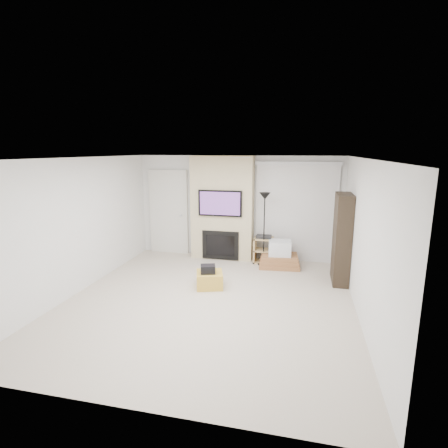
% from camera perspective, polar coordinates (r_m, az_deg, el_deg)
% --- Properties ---
extents(floor, '(5.00, 5.50, 0.00)m').
position_cam_1_polar(floor, '(6.37, -2.46, -12.41)').
color(floor, beige).
rests_on(floor, ground).
extents(ceiling, '(5.00, 5.50, 0.00)m').
position_cam_1_polar(ceiling, '(5.80, -2.68, 10.69)').
color(ceiling, white).
rests_on(ceiling, wall_back).
extents(wall_back, '(5.00, 0.00, 2.50)m').
position_cam_1_polar(wall_back, '(8.59, 2.30, 2.75)').
color(wall_back, white).
rests_on(wall_back, ground).
extents(wall_front, '(5.00, 0.00, 2.50)m').
position_cam_1_polar(wall_front, '(3.52, -14.76, -11.55)').
color(wall_front, white).
rests_on(wall_front, ground).
extents(wall_left, '(0.00, 5.50, 2.50)m').
position_cam_1_polar(wall_left, '(7.04, -22.59, -0.25)').
color(wall_left, white).
rests_on(wall_left, ground).
extents(wall_right, '(0.00, 5.50, 2.50)m').
position_cam_1_polar(wall_right, '(5.84, 21.86, -2.57)').
color(wall_right, white).
rests_on(wall_right, ground).
extents(hvac_vent, '(0.35, 0.18, 0.01)m').
position_cam_1_polar(hvac_vent, '(6.49, 2.71, 10.81)').
color(hvac_vent, silver).
rests_on(hvac_vent, ceiling).
extents(ottoman, '(0.62, 0.62, 0.30)m').
position_cam_1_polar(ottoman, '(6.91, -2.38, -9.06)').
color(ottoman, gold).
rests_on(ottoman, floor).
extents(black_bag, '(0.33, 0.29, 0.16)m').
position_cam_1_polar(black_bag, '(6.79, -2.64, -7.37)').
color(black_bag, black).
rests_on(black_bag, ottoman).
extents(fireplace_wall, '(1.50, 0.47, 2.50)m').
position_cam_1_polar(fireplace_wall, '(8.46, -0.29, 2.52)').
color(fireplace_wall, beige).
rests_on(fireplace_wall, floor).
extents(entry_door, '(1.02, 0.11, 2.14)m').
position_cam_1_polar(entry_door, '(9.09, -8.98, 1.87)').
color(entry_door, silver).
rests_on(entry_door, floor).
extents(vertical_blinds, '(1.98, 0.10, 2.37)m').
position_cam_1_polar(vertical_blinds, '(8.40, 11.67, 2.46)').
color(vertical_blinds, silver).
rests_on(vertical_blinds, floor).
extents(floor_lamp, '(0.25, 0.25, 1.69)m').
position_cam_1_polar(floor_lamp, '(7.97, 6.63, 2.55)').
color(floor_lamp, black).
rests_on(floor_lamp, floor).
extents(av_stand, '(0.45, 0.38, 0.66)m').
position_cam_1_polar(av_stand, '(8.35, 6.46, -3.96)').
color(av_stand, tan).
rests_on(av_stand, floor).
extents(box_stack, '(0.96, 0.76, 0.61)m').
position_cam_1_polar(box_stack, '(8.14, 9.04, -5.29)').
color(box_stack, '#9D663C').
rests_on(box_stack, floor).
extents(bookshelf, '(0.30, 0.80, 1.80)m').
position_cam_1_polar(bookshelf, '(7.34, 18.67, -2.29)').
color(bookshelf, black).
rests_on(bookshelf, floor).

